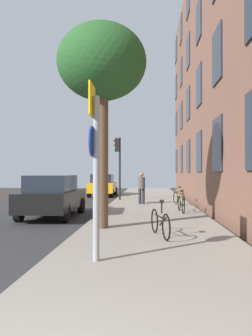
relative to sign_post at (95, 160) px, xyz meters
name	(u,v)px	position (x,y,z in m)	size (l,w,h in m)	color
ground_plane	(80,207)	(-2.39, 10.57, -1.97)	(41.80, 41.80, 0.00)	#332D28
road_asphalt	(39,207)	(-4.49, 10.57, -1.96)	(7.00, 38.00, 0.01)	#2D2D30
sidewalk	(150,206)	(1.11, 10.57, -1.91)	(4.20, 38.00, 0.12)	gray
building_facade	(205,67)	(3.71, 10.07, 4.85)	(0.56, 27.00, 13.60)	brown
sign_post	(95,160)	(0.00, 0.00, 0.00)	(0.16, 0.60, 3.23)	gray
traffic_light	(118,157)	(-0.79, 13.98, 0.71)	(0.43, 0.24, 3.74)	black
tree_near	(102,66)	(-0.37, 3.66, 2.91)	(2.63, 2.63, 5.98)	brown
bicycle_0	(160,222)	(1.28, 2.42, -1.49)	(0.55, 1.68, 0.93)	black
bicycle_1	(181,203)	(2.35, 7.75, -1.49)	(0.42, 1.71, 0.91)	black
bicycle_2	(179,198)	(2.53, 10.63, -1.48)	(0.54, 1.58, 0.94)	black
pedestrian_0	(142,186)	(0.67, 11.23, -0.92)	(0.47, 0.47, 1.62)	#26262D
car_0	(53,196)	(-2.69, 6.71, -1.13)	(1.90, 4.38, 1.62)	black
car_1	(103,185)	(-2.29, 18.29, -1.13)	(1.84, 4.09, 1.62)	orange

